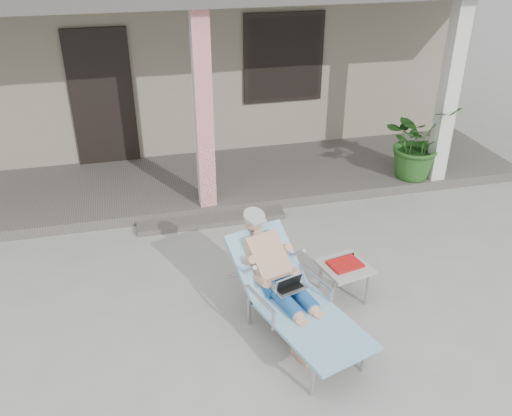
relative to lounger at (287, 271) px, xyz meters
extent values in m
plane|color=#9E9E99|center=(-0.37, 0.43, -0.71)|extent=(60.00, 60.00, 0.00)
cube|color=gray|center=(-0.37, 6.93, 0.79)|extent=(10.00, 5.00, 3.00)
cube|color=black|center=(-1.67, 4.40, 0.49)|extent=(0.95, 0.06, 2.10)
cube|color=black|center=(1.23, 4.40, 0.94)|extent=(1.20, 0.06, 1.30)
cube|color=black|center=(1.23, 4.40, 0.94)|extent=(1.32, 0.05, 1.42)
cube|color=#605B56|center=(-0.37, 3.43, -0.63)|extent=(10.00, 2.00, 0.15)
cube|color=red|center=(-0.37, 2.58, 0.75)|extent=(0.22, 0.22, 2.61)
cube|color=silver|center=(3.13, 2.58, 0.75)|extent=(0.22, 0.22, 2.61)
cube|color=#605B56|center=(-0.37, 2.28, -0.67)|extent=(2.00, 0.30, 0.07)
cylinder|color=#B7B7BC|center=(-0.02, -0.89, -0.54)|extent=(0.04, 0.04, 0.34)
cylinder|color=#B7B7BC|center=(0.52, -0.73, -0.54)|extent=(0.04, 0.04, 0.34)
cylinder|color=#B7B7BC|center=(-0.34, 0.15, -0.54)|extent=(0.04, 0.04, 0.34)
cylinder|color=#B7B7BC|center=(0.20, 0.32, -0.54)|extent=(0.04, 0.04, 0.34)
cube|color=#B7B7BC|center=(0.13, -0.42, -0.35)|extent=(0.88, 1.24, 0.03)
cube|color=#9AE0EF|center=(0.13, -0.42, -0.33)|extent=(0.98, 1.30, 0.04)
cube|color=#B7B7BC|center=(-0.11, 0.36, -0.14)|extent=(0.71, 0.68, 0.45)
cube|color=#9AE0EF|center=(-0.11, 0.36, -0.11)|extent=(0.81, 0.77, 0.51)
cylinder|color=#9E9EA0|center=(-0.19, 0.62, 0.30)|extent=(0.28, 0.28, 0.12)
cube|color=silver|center=(0.01, -0.04, -0.17)|extent=(0.36, 0.30, 0.22)
cube|color=#AAAAA5|center=(0.76, 0.36, -0.32)|extent=(0.58, 0.58, 0.04)
cylinder|color=#B7B7BC|center=(0.56, 0.16, -0.52)|extent=(0.03, 0.03, 0.37)
cylinder|color=#B7B7BC|center=(0.95, 0.16, -0.52)|extent=(0.03, 0.03, 0.37)
cylinder|color=#B7B7BC|center=(0.56, 0.55, -0.52)|extent=(0.03, 0.03, 0.37)
cylinder|color=#B7B7BC|center=(0.95, 0.55, -0.52)|extent=(0.03, 0.03, 0.37)
cube|color=red|center=(0.76, 0.36, -0.29)|extent=(0.38, 0.32, 0.03)
cube|color=black|center=(0.76, 0.48, -0.29)|extent=(0.33, 0.09, 0.03)
imported|color=#26591E|center=(2.84, 2.72, 0.00)|extent=(1.24, 1.16, 1.12)
camera|label=1|loc=(-1.30, -4.05, 3.00)|focal=38.00mm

